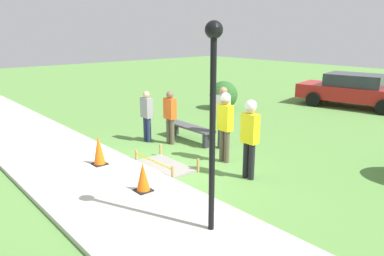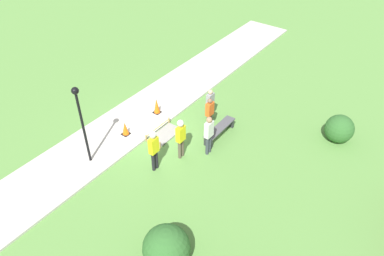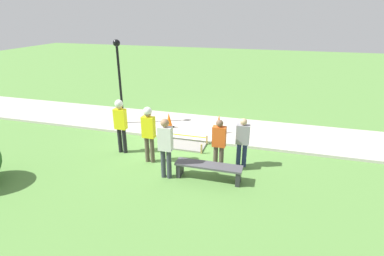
# 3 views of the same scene
# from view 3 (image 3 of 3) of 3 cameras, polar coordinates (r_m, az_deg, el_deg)

# --- Properties ---
(ground_plane) EXTENTS (60.00, 60.00, 0.00)m
(ground_plane) POSITION_cam_3_polar(r_m,az_deg,el_deg) (11.40, -2.03, -2.41)
(ground_plane) COLOR #5B8E42
(sidewalk) EXTENTS (28.00, 2.83, 0.10)m
(sidewalk) POSITION_cam_3_polar(r_m,az_deg,el_deg) (12.63, -0.05, 0.30)
(sidewalk) COLOR #BCB7AD
(sidewalk) RESTS_ON ground_plane
(wet_concrete_patch) EXTENTS (1.64, 0.84, 0.35)m
(wet_concrete_patch) POSITION_cam_3_polar(r_m,az_deg,el_deg) (10.93, -1.71, -3.29)
(wet_concrete_patch) COLOR gray
(wet_concrete_patch) RESTS_ON ground_plane
(traffic_cone_near_patch) EXTENTS (0.34, 0.34, 0.76)m
(traffic_cone_near_patch) POSITION_cam_3_polar(r_m,az_deg,el_deg) (11.71, 5.12, 0.71)
(traffic_cone_near_patch) COLOR black
(traffic_cone_near_patch) RESTS_ON sidewalk
(traffic_cone_far_patch) EXTENTS (0.34, 0.34, 0.64)m
(traffic_cone_far_patch) POSITION_cam_3_polar(r_m,az_deg,el_deg) (12.31, -4.41, 1.45)
(traffic_cone_far_patch) COLOR black
(traffic_cone_far_patch) RESTS_ON sidewalk
(park_bench) EXTENTS (1.95, 0.44, 0.48)m
(park_bench) POSITION_cam_3_polar(r_m,az_deg,el_deg) (8.75, 3.17, -7.75)
(park_bench) COLOR #2D2D33
(park_bench) RESTS_ON ground_plane
(worker_supervisor) EXTENTS (0.40, 0.27, 1.90)m
(worker_supervisor) POSITION_cam_3_polar(r_m,az_deg,el_deg) (10.33, -13.48, 1.28)
(worker_supervisor) COLOR black
(worker_supervisor) RESTS_ON ground_plane
(worker_assistant) EXTENTS (0.40, 0.27, 1.87)m
(worker_assistant) POSITION_cam_3_polar(r_m,az_deg,el_deg) (9.49, -8.28, -0.28)
(worker_assistant) COLOR brown
(worker_assistant) RESTS_ON ground_plane
(bystander_in_orange_shirt) EXTENTS (0.40, 0.22, 1.64)m
(bystander_in_orange_shirt) POSITION_cam_3_polar(r_m,az_deg,el_deg) (9.03, 5.16, -2.71)
(bystander_in_orange_shirt) COLOR brown
(bystander_in_orange_shirt) RESTS_ON ground_plane
(bystander_in_gray_shirt) EXTENTS (0.40, 0.24, 1.84)m
(bystander_in_gray_shirt) POSITION_cam_3_polar(r_m,az_deg,el_deg) (8.55, -5.07, -3.20)
(bystander_in_gray_shirt) COLOR #383D47
(bystander_in_gray_shirt) RESTS_ON ground_plane
(bystander_in_white_shirt) EXTENTS (0.40, 0.22, 1.61)m
(bystander_in_white_shirt) POSITION_cam_3_polar(r_m,az_deg,el_deg) (9.34, 9.59, -2.27)
(bystander_in_white_shirt) COLOR navy
(bystander_in_white_shirt) RESTS_ON ground_plane
(lamppost_near) EXTENTS (0.28, 0.28, 3.47)m
(lamppost_near) POSITION_cam_3_polar(r_m,az_deg,el_deg) (12.64, -13.77, 10.83)
(lamppost_near) COLOR black
(lamppost_near) RESTS_ON sidewalk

